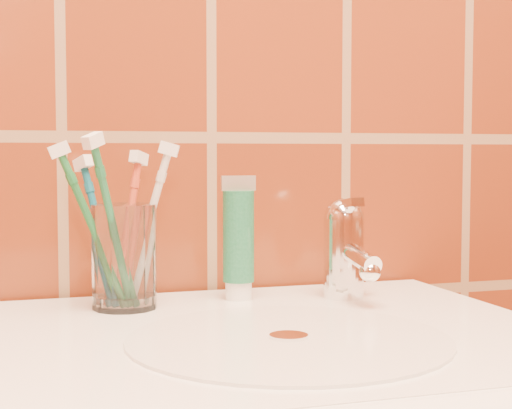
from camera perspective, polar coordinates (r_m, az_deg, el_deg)
name	(u,v)px	position (r m, az deg, el deg)	size (l,w,h in m)	color
glass_tumbler	(125,257)	(0.88, -9.54, -3.75)	(0.07, 0.07, 0.12)	white
toothpaste_tube	(239,242)	(0.92, -1.28, -2.72)	(0.04, 0.04, 0.15)	white
faucet	(345,245)	(0.93, 6.51, -2.94)	(0.05, 0.11, 0.12)	white
toothbrush_0	(129,229)	(0.90, -9.25, -1.78)	(0.05, 0.05, 0.18)	#BA4027
toothbrush_1	(100,233)	(0.89, -11.25, -2.02)	(0.06, 0.07, 0.17)	#0C536D
toothbrush_2	(148,226)	(0.88, -7.90, -1.53)	(0.07, 0.04, 0.19)	silver
toothbrush_3	(93,229)	(0.86, -11.75, -1.73)	(0.09, 0.02, 0.19)	#1C6C38
toothbrush_4	(113,225)	(0.85, -10.36, -1.49)	(0.07, 0.06, 0.20)	#1B683F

